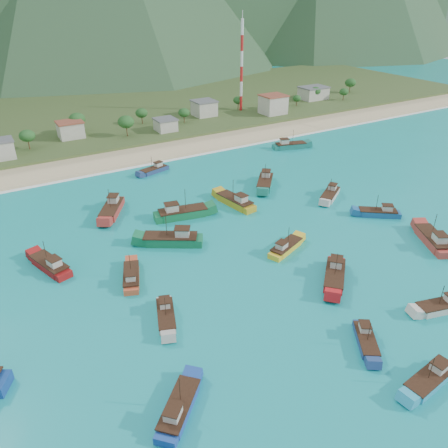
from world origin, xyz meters
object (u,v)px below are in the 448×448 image
boat_19 (131,277)px  boat_33 (290,146)px  boat_2 (286,248)px  boat_21 (334,276)px  boat_1 (330,195)px  boat_17 (154,170)px  boat_22 (433,240)px  boat_11 (265,183)px  boat_31 (172,240)px  boat_9 (430,380)px  boat_30 (179,409)px  boat_29 (182,213)px  radio_tower (242,66)px  boat_25 (50,266)px  boat_8 (235,202)px  boat_27 (442,307)px  boat_4 (166,316)px  boat_13 (366,341)px  boat_26 (112,210)px  boat_7 (378,213)px

boat_19 → boat_33: size_ratio=0.81×
boat_2 → boat_21: boat_21 is taller
boat_1 → boat_17: (-33.47, 40.73, -0.09)m
boat_1 → boat_22: boat_22 is taller
boat_2 → boat_33: bearing=120.0°
boat_1 → boat_11: 18.47m
boat_31 → boat_11: bearing=-34.4°
boat_9 → boat_30: 35.30m
boat_9 → boat_29: 64.32m
radio_tower → boat_11: size_ratio=3.18×
boat_21 → boat_25: (-46.04, 31.33, -0.06)m
boat_8 → boat_9: (-6.72, -62.91, -0.24)m
boat_25 → boat_33: size_ratio=0.93×
radio_tower → boat_27: bearing=-107.8°
boat_21 → boat_27: 18.85m
boat_29 → boat_30: (-24.56, -50.30, -0.32)m
boat_30 → boat_33: 111.63m
boat_4 → boat_25: bearing=-42.0°
boat_13 → boat_26: bearing=-38.7°
boat_17 → boat_22: size_ratio=0.79×
boat_7 → boat_30: bearing=148.7°
boat_25 → boat_33: boat_33 is taller
boat_17 → boat_31: size_ratio=0.75×
radio_tower → boat_19: radio_tower is taller
boat_2 → boat_31: boat_31 is taller
boat_27 → boat_31: 53.88m
boat_19 → boat_30: (-4.92, -31.53, 0.05)m
boat_2 → boat_30: boat_30 is taller
boat_21 → boat_11: bearing=-62.1°
boat_1 → boat_27: 47.30m
boat_7 → boat_9: boat_7 is taller
boat_4 → boat_22: boat_22 is taller
boat_13 → boat_11: bearing=-76.8°
boat_27 → boat_26: bearing=44.6°
boat_2 → boat_11: bearing=130.9°
boat_1 → boat_33: 40.95m
boat_4 → boat_11: (47.05, 37.85, 0.32)m
boat_22 → boat_30: (-66.24, -11.09, -0.22)m
boat_25 → boat_19: bearing=-61.6°
boat_2 → boat_17: size_ratio=1.03×
boat_1 → boat_30: size_ratio=1.11×
radio_tower → boat_27: (-42.22, -131.39, -19.41)m
boat_8 → boat_19: 38.77m
boat_11 → boat_29: boat_29 is taller
boat_31 → boat_8: bearing=-35.1°
boat_26 → boat_30: bearing=111.9°
boat_9 → boat_30: (-32.61, 13.52, 0.03)m
boat_21 → boat_26: 56.47m
boat_13 → boat_25: bearing=-16.5°
boat_7 → boat_22: size_ratio=0.79×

